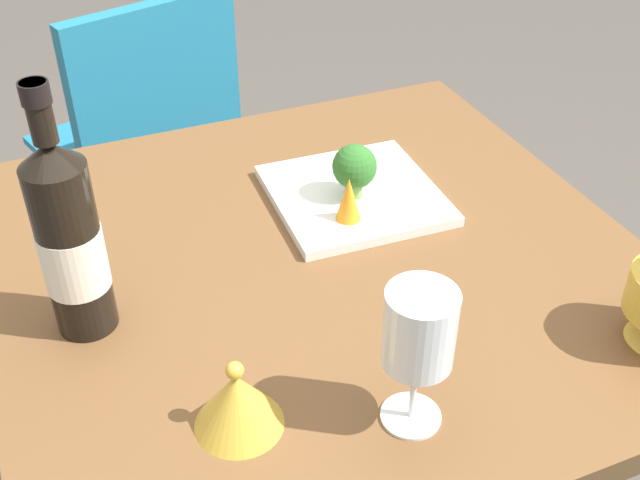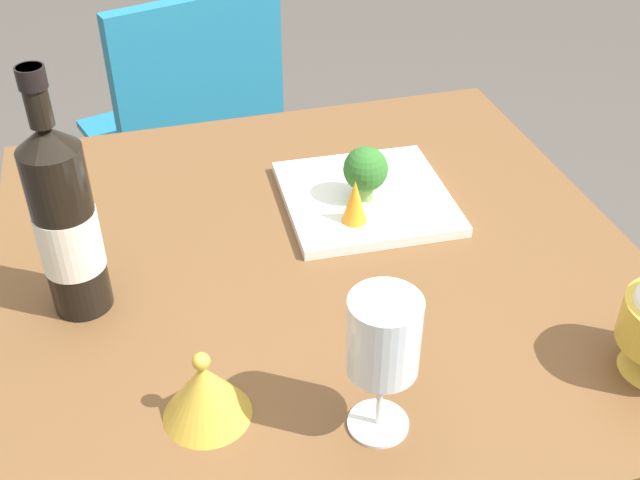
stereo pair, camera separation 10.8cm
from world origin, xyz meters
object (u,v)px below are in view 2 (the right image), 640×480
object	(u,v)px
broccoli_floret	(366,170)
carrot_garnish_left	(355,201)
wine_bottle	(65,221)
wine_glass	(384,339)
chair_near_window	(192,120)
serving_plate	(366,198)
rice_bowl_lid	(205,391)

from	to	relation	value
broccoli_floret	carrot_garnish_left	bearing A→B (deg)	148.07
wine_bottle	wine_glass	xyz separation A→B (m)	(-0.29, -0.31, -0.00)
carrot_garnish_left	chair_near_window	bearing A→B (deg)	10.55
wine_bottle	serving_plate	size ratio (longest dim) A/B	1.28
rice_bowl_lid	broccoli_floret	xyz separation A→B (m)	(0.35, -0.30, 0.03)
broccoli_floret	rice_bowl_lid	bearing A→B (deg)	139.60
rice_bowl_lid	broccoli_floret	world-z (taller)	broccoli_floret
serving_plate	broccoli_floret	xyz separation A→B (m)	(-0.01, 0.01, 0.06)
broccoli_floret	carrot_garnish_left	distance (m)	0.06
wine_bottle	wine_glass	world-z (taller)	wine_bottle
chair_near_window	rice_bowl_lid	distance (m)	1.13
wine_bottle	serving_plate	world-z (taller)	wine_bottle
serving_plate	broccoli_floret	world-z (taller)	broccoli_floret
wine_bottle	chair_near_window	bearing A→B (deg)	-15.37
chair_near_window	broccoli_floret	world-z (taller)	chair_near_window
wine_bottle	broccoli_floret	bearing A→B (deg)	-74.32
rice_bowl_lid	broccoli_floret	size ratio (longest dim) A/B	1.17
wine_glass	serving_plate	world-z (taller)	wine_glass
chair_near_window	broccoli_floret	xyz separation A→B (m)	(-0.75, -0.18, 0.27)
wine_glass	serving_plate	bearing A→B (deg)	-16.39
carrot_garnish_left	wine_bottle	bearing A→B (deg)	99.52
chair_near_window	rice_bowl_lid	size ratio (longest dim) A/B	8.50
chair_near_window	wine_glass	bearing A→B (deg)	-103.57
wine_bottle	rice_bowl_lid	bearing A→B (deg)	-151.13
wine_bottle	wine_glass	bearing A→B (deg)	-133.90
chair_near_window	rice_bowl_lid	world-z (taller)	chair_near_window
wine_glass	carrot_garnish_left	size ratio (longest dim) A/B	2.62
wine_glass	carrot_garnish_left	world-z (taller)	wine_glass
wine_glass	broccoli_floret	world-z (taller)	wine_glass
wine_glass	rice_bowl_lid	world-z (taller)	wine_glass
rice_bowl_lid	carrot_garnish_left	world-z (taller)	rice_bowl_lid
broccoli_floret	carrot_garnish_left	size ratio (longest dim) A/B	1.26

